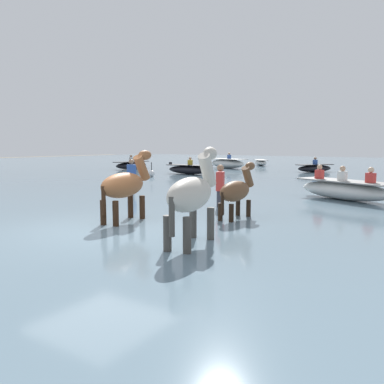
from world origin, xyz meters
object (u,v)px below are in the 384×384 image
at_px(boat_mid_channel, 261,163).
at_px(person_wading_mid, 220,191).
at_px(boat_distant_east, 344,190).
at_px(boat_near_port, 131,165).
at_px(channel_buoy, 152,173).
at_px(boat_far_offshore, 227,163).
at_px(horse_trailing_pinto, 192,197).
at_px(horse_flank_bay, 236,193).
at_px(horse_lead_chestnut, 125,187).
at_px(person_onlooker_left, 132,178).
at_px(boat_distant_west, 189,169).
at_px(boat_far_inshore, 315,168).

height_order(boat_mid_channel, person_wading_mid, person_wading_mid).
bearing_deg(boat_distant_east, boat_mid_channel, 120.54).
relative_size(boat_near_port, channel_buoy, 3.81).
bearing_deg(boat_distant_east, boat_far_offshore, 130.49).
height_order(horse_trailing_pinto, person_wading_mid, horse_trailing_pinto).
relative_size(horse_flank_bay, person_wading_mid, 1.08).
bearing_deg(horse_lead_chestnut, horse_trailing_pinto, -20.59).
height_order(boat_near_port, person_onlooker_left, person_onlooker_left).
height_order(horse_lead_chestnut, person_wading_mid, horse_lead_chestnut).
height_order(boat_near_port, person_wading_mid, person_wading_mid).
height_order(person_onlooker_left, channel_buoy, person_onlooker_left).
relative_size(boat_distant_west, person_onlooker_left, 1.83).
height_order(horse_lead_chestnut, boat_mid_channel, horse_lead_chestnut).
bearing_deg(channel_buoy, horse_lead_chestnut, -53.56).
height_order(horse_flank_bay, channel_buoy, horse_flank_bay).
distance_m(boat_distant_east, channel_buoy, 11.66).
bearing_deg(boat_mid_channel, horse_lead_chestnut, -73.46).
bearing_deg(horse_lead_chestnut, boat_far_inshore, 93.32).
relative_size(person_wading_mid, channel_buoy, 2.00).
bearing_deg(boat_far_offshore, channel_buoy, -87.49).
xyz_separation_m(horse_trailing_pinto, boat_distant_west, (-9.47, 14.12, -0.57)).
relative_size(boat_mid_channel, boat_distant_east, 0.77).
bearing_deg(channel_buoy, boat_distant_west, 78.38).
xyz_separation_m(boat_distant_east, boat_distant_west, (-10.46, 6.61, -0.04)).
xyz_separation_m(boat_mid_channel, boat_far_inshore, (6.32, -5.80, 0.01)).
xyz_separation_m(horse_trailing_pinto, boat_far_inshore, (-3.57, 20.15, -0.59)).
bearing_deg(horse_trailing_pinto, horse_lead_chestnut, 159.41).
distance_m(boat_far_inshore, person_wading_mid, 16.24).
relative_size(boat_distant_west, person_wading_mid, 1.83).
bearing_deg(boat_mid_channel, boat_near_port, -121.28).
bearing_deg(horse_lead_chestnut, boat_far_offshore, 111.84).
height_order(horse_lead_chestnut, boat_far_inshore, horse_lead_chestnut).
distance_m(horse_flank_bay, person_wading_mid, 1.82).
distance_m(person_wading_mid, channel_buoy, 11.07).
height_order(boat_near_port, boat_mid_channel, boat_near_port).
height_order(boat_near_port, boat_distant_east, boat_distant_east).
distance_m(horse_lead_chestnut, boat_mid_channel, 26.11).
bearing_deg(person_onlooker_left, horse_flank_bay, -27.10).
xyz_separation_m(horse_lead_chestnut, boat_near_port, (-13.44, 15.13, -0.52)).
distance_m(boat_far_offshore, boat_distant_east, 17.68).
bearing_deg(horse_trailing_pinto, boat_distant_east, 82.53).
bearing_deg(person_onlooker_left, horse_lead_chestnut, -49.27).
xyz_separation_m(boat_far_inshore, boat_distant_west, (-5.90, -6.02, 0.03)).
height_order(boat_distant_east, person_wading_mid, person_wading_mid).
relative_size(boat_mid_channel, channel_buoy, 3.24).
distance_m(horse_flank_bay, boat_distant_west, 14.57).
bearing_deg(person_wading_mid, boat_mid_channel, 110.54).
bearing_deg(person_wading_mid, horse_lead_chestnut, -104.25).
distance_m(boat_distant_east, boat_distant_west, 12.37).
bearing_deg(horse_lead_chestnut, boat_near_port, 131.62).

